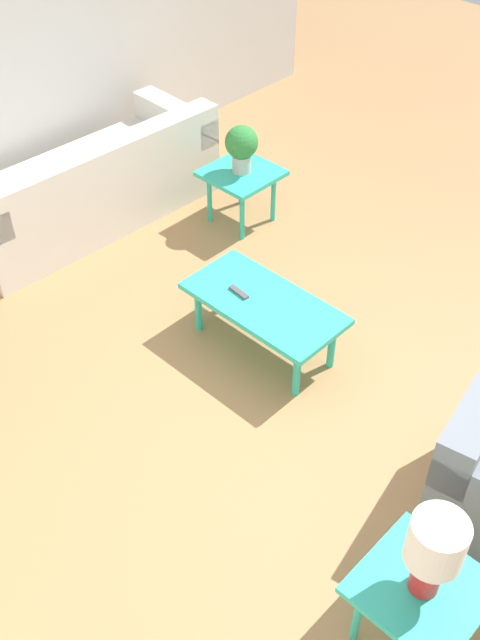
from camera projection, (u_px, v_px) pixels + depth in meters
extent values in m
plane|color=#A87A4C|center=(280.00, 374.00, 4.91)|extent=(14.00, 14.00, 0.00)
cube|color=silver|center=(86.00, 194.00, 6.14)|extent=(0.96, 2.20, 0.44)
cube|color=silver|center=(106.00, 167.00, 5.69)|extent=(0.27, 2.17, 0.35)
cube|color=silver|center=(175.00, 117.00, 6.43)|extent=(0.90, 0.23, 0.23)
cube|color=slate|center=(479.00, 419.00, 3.88)|extent=(0.35, 0.84, 0.34)
cube|color=#2DB79E|center=(264.00, 303.00, 4.85)|extent=(1.07, 0.53, 0.04)
cylinder|color=#2DB79E|center=(332.00, 345.00, 4.85)|extent=(0.05, 0.05, 0.37)
cylinder|color=#2DB79E|center=(234.00, 285.00, 5.31)|extent=(0.05, 0.05, 0.37)
cylinder|color=#2DB79E|center=(297.00, 373.00, 4.66)|extent=(0.05, 0.05, 0.37)
cylinder|color=#2DB79E|center=(198.00, 308.00, 5.12)|extent=(0.05, 0.05, 0.37)
cube|color=#2DB79E|center=(241.00, 173.00, 5.95)|extent=(0.54, 0.54, 0.04)
cylinder|color=#2DB79E|center=(273.00, 198.00, 6.10)|extent=(0.04, 0.04, 0.43)
cylinder|color=#2DB79E|center=(241.00, 181.00, 6.29)|extent=(0.04, 0.04, 0.43)
cylinder|color=#2DB79E|center=(242.00, 216.00, 5.91)|extent=(0.04, 0.04, 0.43)
cylinder|color=#2DB79E|center=(210.00, 198.00, 6.10)|extent=(0.04, 0.04, 0.43)
cube|color=#2DB79E|center=(422.00, 588.00, 3.31)|extent=(0.54, 0.54, 0.04)
cylinder|color=#2DB79E|center=(470.00, 612.00, 3.47)|extent=(0.04, 0.04, 0.43)
cylinder|color=#2DB79E|center=(404.00, 562.00, 3.66)|extent=(0.04, 0.04, 0.43)
cylinder|color=#2DB79E|center=(358.00, 614.00, 3.46)|extent=(0.04, 0.04, 0.43)
cylinder|color=#B2ADA3|center=(242.00, 163.00, 5.88)|extent=(0.15, 0.15, 0.15)
sphere|color=#2D7F38|center=(242.00, 142.00, 5.76)|extent=(0.26, 0.26, 0.26)
cylinder|color=red|center=(427.00, 572.00, 3.22)|extent=(0.13, 0.13, 0.24)
cylinder|color=white|center=(437.00, 542.00, 3.06)|extent=(0.25, 0.25, 0.24)
cube|color=#4C4C51|center=(239.00, 292.00, 4.89)|extent=(0.16, 0.06, 0.02)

